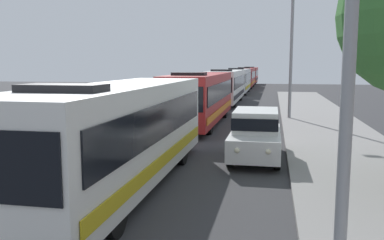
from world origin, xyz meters
The scene contains 8 objects.
bus_lead centered at (-1.30, 12.35, 1.69)m, with size 2.58×11.20×3.21m.
bus_second_in_line centered at (-1.30, 25.66, 1.69)m, with size 2.58×11.76×3.21m.
bus_middle centered at (-1.30, 39.42, 1.69)m, with size 2.58×12.00×3.21m.
bus_fourth_in_line centered at (-1.30, 52.96, 1.69)m, with size 2.58×11.23×3.21m.
bus_rear centered at (-1.30, 66.42, 1.69)m, with size 2.58×12.42×3.21m.
bus_tail_end centered at (-1.30, 80.21, 1.69)m, with size 2.58×10.73×3.21m.
white_suv centered at (2.40, 16.80, 1.03)m, with size 1.86×4.62×1.90m.
streetlamp_mid centered at (4.10, 28.57, 5.57)m, with size 5.47×0.28×8.99m.
Camera 1 is at (3.00, 1.17, 3.61)m, focal length 38.34 mm.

